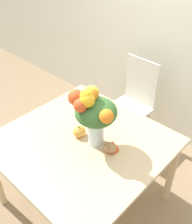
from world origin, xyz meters
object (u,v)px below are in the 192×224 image
Objects in this scene: dining_chair_near_window at (132,103)px; turkey_figurine at (111,146)px; flower_vase at (94,112)px; pumpkin at (79,131)px.

turkey_figurine is at bearing -61.60° from dining_chair_near_window.
flower_vase is 1.13m from dining_chair_near_window.
dining_chair_near_window is (-0.46, 0.92, -0.30)m from turkey_figurine.
flower_vase is 4.80× the size of pumpkin.
dining_chair_near_window is (-0.17, 0.97, -0.30)m from pumpkin.
turkey_figurine is 0.14× the size of dining_chair_near_window.
pumpkin reaches higher than turkey_figurine.
turkey_figurine is at bearing 7.20° from flower_vase.
flower_vase is 3.50× the size of turkey_figurine.
flower_vase is 0.28m from pumpkin.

